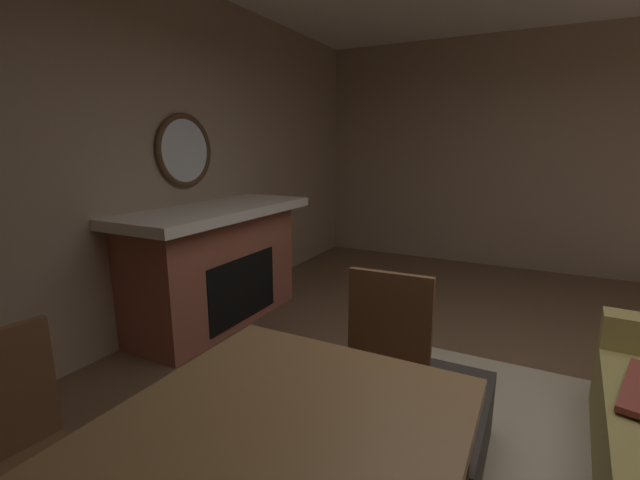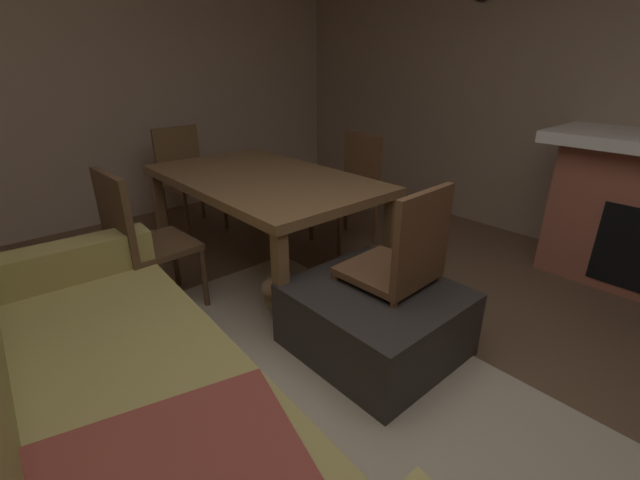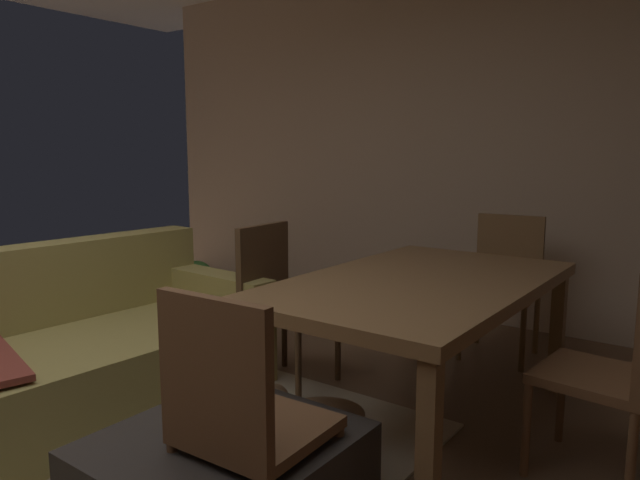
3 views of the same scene
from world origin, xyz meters
The scene contains 11 objects.
wall_right_window_side centered at (3.65, 0.00, 1.45)m, with size 0.12×6.28×2.89m, color #C4AA91.
area_rug centered at (0.48, 0.07, 0.01)m, with size 2.60×2.00×0.01m, color tan.
couch centered at (0.56, 0.79, 0.30)m, with size 2.30×1.08×0.86m.
tv_remote centered at (0.64, -0.64, 0.39)m, with size 0.05×0.16×0.02m, color black.
dining_table centered at (1.70, -0.71, 0.67)m, with size 1.75×1.04×0.74m.
dining_chair_east centered at (2.97, -0.70, 0.52)m, with size 0.48×0.48×0.93m.
dining_chair_south centered at (1.69, -1.62, 0.52)m, with size 0.48×0.48×0.93m.
dining_chair_north centered at (1.69, 0.20, 0.52)m, with size 0.46×0.46×0.93m.
dining_chair_west centered at (0.43, -0.71, 0.52)m, with size 0.46×0.46×0.93m.
potted_plant centered at (2.41, 1.71, 0.24)m, with size 0.30×0.30×0.44m.
small_dog centered at (1.18, -0.44, 0.16)m, with size 0.44×0.45×0.26m.
Camera 3 is at (-0.84, -1.98, 1.36)m, focal length 32.81 mm.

